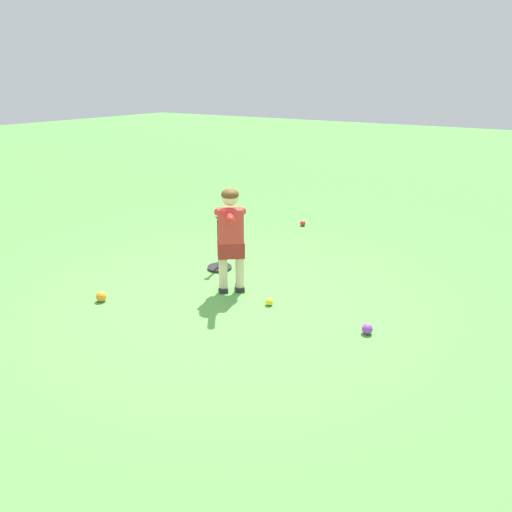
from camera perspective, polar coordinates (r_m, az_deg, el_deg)
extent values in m
plane|color=#519942|center=(4.78, -3.73, -5.57)|extent=(40.00, 40.00, 0.00)
cube|color=#232328|center=(5.03, -3.85, -3.85)|extent=(0.17, 0.17, 0.05)
cylinder|color=beige|center=(4.94, -3.89, -1.99)|extent=(0.09, 0.09, 0.34)
cube|color=#232328|center=(5.04, -1.91, -3.77)|extent=(0.17, 0.17, 0.05)
cylinder|color=beige|center=(4.95, -1.92, -1.91)|extent=(0.09, 0.09, 0.34)
cube|color=maroon|center=(4.86, -2.95, 0.79)|extent=(0.29, 0.30, 0.16)
cube|color=red|center=(4.78, -3.01, 3.61)|extent=(0.28, 0.29, 0.34)
sphere|color=beige|center=(4.71, -3.07, 6.94)|extent=(0.17, 0.17, 0.17)
ellipsoid|color=#563819|center=(4.69, -3.07, 7.26)|extent=(0.24, 0.24, 0.11)
sphere|color=red|center=(4.89, -3.13, 5.09)|extent=(0.04, 0.04, 0.04)
cylinder|color=black|center=(4.80, -3.11, 4.95)|extent=(0.13, 0.11, 0.05)
cylinder|color=red|center=(4.56, -3.05, 4.57)|extent=(0.32, 0.27, 0.11)
sphere|color=red|center=(4.39, -3.00, 4.28)|extent=(0.07, 0.07, 0.07)
cylinder|color=red|center=(4.85, -3.51, 5.11)|extent=(0.31, 0.09, 0.14)
cylinder|color=red|center=(4.86, -2.70, 5.14)|extent=(0.10, 0.31, 0.14)
sphere|color=purple|center=(4.32, 12.95, -8.36)|extent=(0.10, 0.10, 0.10)
sphere|color=orange|center=(5.02, -17.74, -4.56)|extent=(0.10, 0.10, 0.10)
sphere|color=red|center=(7.25, 5.52, 3.85)|extent=(0.08, 0.08, 0.08)
sphere|color=purple|center=(8.59, -3.39, 6.48)|extent=(0.08, 0.08, 0.08)
sphere|color=yellow|center=(4.71, 1.57, -5.37)|extent=(0.08, 0.08, 0.08)
cylinder|color=black|center=(5.61, -4.31, -1.37)|extent=(0.28, 0.28, 0.03)
cylinder|color=black|center=(5.51, -4.39, 1.43)|extent=(0.03, 0.03, 0.55)
cone|color=black|center=(5.42, -4.47, 4.38)|extent=(0.07, 0.07, 0.04)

